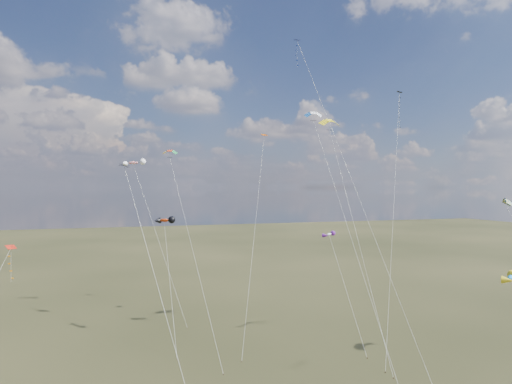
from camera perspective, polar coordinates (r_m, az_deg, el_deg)
name	(u,v)px	position (r m, az deg, el deg)	size (l,w,h in m)	color
diamond_black_high	(399,121)	(76.26, 17.42, 8.41)	(17.75, 22.35, 35.16)	black
diamond_navy_tall	(306,74)	(71.19, 6.26, 14.43)	(1.11, 33.53, 42.97)	#111046
diamond_black_mid	(143,234)	(41.30, -13.90, -5.13)	(5.72, 12.39, 21.73)	black
diamond_red_low	(8,269)	(56.63, -28.58, -8.42)	(5.87, 7.13, 13.27)	red
diamond_orange_center	(259,190)	(62.62, 0.34, 0.26)	(8.45, 15.69, 27.53)	#C74A00
parafoil_yellow	(330,121)	(65.48, 9.22, 8.74)	(3.49, 18.83, 29.70)	yellow
parafoil_blue_white	(314,114)	(61.28, 7.25, 9.61)	(2.48, 21.32, 29.98)	#175CAE
parafoil_striped	(509,201)	(58.42, 29.03, -0.98)	(5.79, 16.43, 18.75)	gold
parafoil_tricolor	(170,152)	(66.82, -10.69, 4.91)	(4.15, 21.14, 25.35)	gold
novelty_orange_black	(164,221)	(61.76, -11.40, -3.53)	(2.71, 10.85, 15.75)	red
novelty_white_purple	(330,235)	(62.34, 9.18, -5.29)	(2.43, 10.93, 13.63)	silver
novelty_redwhite_stripe	(134,163)	(77.23, -15.06, 3.50)	(8.37, 15.41, 24.23)	#C20809
novelty_blue_yellow	(511,278)	(46.85, 29.24, -9.35)	(6.62, 9.92, 12.06)	#1070BF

